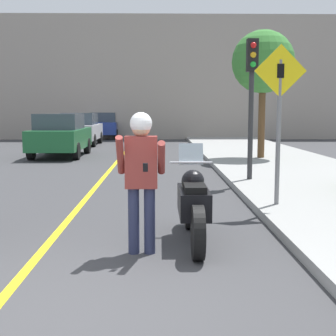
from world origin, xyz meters
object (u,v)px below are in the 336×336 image
Objects in this scene: street_tree at (263,63)px; parked_car_silver at (81,129)px; parked_car_green at (60,135)px; parked_car_blue at (105,125)px; crossing_sign at (279,109)px; traffic_light at (252,82)px; person_biker at (141,167)px; motorcycle at (193,205)px.

street_tree reaches higher than parked_car_silver.
parked_car_silver is (-7.74, 8.07, -2.60)m from street_tree.
parked_car_silver is at bearing 92.29° from parked_car_green.
parked_car_green is at bearing -91.57° from parked_car_blue.
street_tree is at bearing -14.44° from parked_car_green.
parked_car_silver is (-6.22, 16.43, -0.96)m from crossing_sign.
crossing_sign is at bearing -69.26° from parked_car_silver.
parked_car_silver is at bearing 115.33° from traffic_light.
person_biker is at bearing -134.00° from crossing_sign.
crossing_sign is 17.59m from parked_car_silver.
street_tree is at bearing 70.39° from person_biker.
crossing_sign is 8.65m from street_tree.
traffic_light is (2.42, 5.45, 1.37)m from person_biker.
person_biker is (-0.69, -0.52, 0.58)m from motorcycle.
crossing_sign reaches higher than person_biker.
parked_car_silver is (-6.33, 13.37, -1.62)m from traffic_light.
person_biker is 25.04m from parked_car_blue.
motorcycle is 24.63m from parked_car_blue.
traffic_light reaches higher than parked_car_green.
motorcycle is at bearing -130.85° from crossing_sign.
street_tree is at bearing 79.69° from crossing_sign.
person_biker is at bearing -73.87° from parked_car_green.
parked_car_blue is (-5.64, 22.43, -0.96)m from crossing_sign.
parked_car_blue is at bearing 88.43° from parked_car_green.
motorcycle is 18.87m from parked_car_silver.
parked_car_green is at bearing 130.11° from traffic_light.
street_tree reaches higher than motorcycle.
motorcycle is 1.23× the size of person_biker.
parked_car_green is at bearing -87.71° from parked_car_silver.
street_tree is 11.48m from parked_car_silver.
crossing_sign is (1.62, 1.87, 1.30)m from motorcycle.
traffic_light reaches higher than crossing_sign.
person_biker reaches higher than parked_car_silver.
parked_car_silver is at bearing 104.11° from motorcycle.
parked_car_blue is at bearing 99.40° from motorcycle.
parked_car_green is (-5.97, 10.28, -0.96)m from crossing_sign.
traffic_light is at bearing -73.46° from parked_car_blue.
crossing_sign is 0.84× the size of traffic_light.
traffic_light reaches higher than parked_car_silver.
crossing_sign is 11.93m from parked_car_green.
parked_car_silver is at bearing -95.50° from parked_car_blue.
motorcycle is 1.04m from person_biker.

